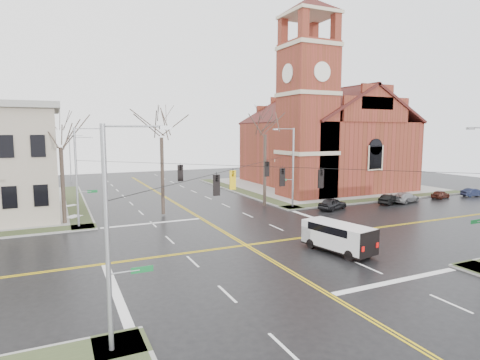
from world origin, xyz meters
name	(u,v)px	position (x,y,z in m)	size (l,w,h in m)	color
ground	(246,245)	(0.00, 0.00, 0.00)	(120.00, 120.00, 0.00)	black
sidewalks	(246,244)	(0.00, 0.00, 0.08)	(80.00, 80.00, 0.17)	gray
road_markings	(246,245)	(0.00, 0.00, 0.01)	(100.00, 100.00, 0.01)	gold
church	(320,133)	(24.76, 24.78, 8.43)	(24.28, 27.48, 27.50)	maroon
signal_pole_ne	(292,165)	(11.32, 11.50, 4.95)	(2.75, 0.22, 9.00)	gray
signal_pole_nw	(78,174)	(-11.32, 11.50, 4.95)	(2.75, 0.22, 9.00)	gray
signal_pole_sw	(112,233)	(-11.32, -11.50, 4.95)	(2.75, 0.22, 9.00)	gray
span_wires	(246,166)	(0.00, 0.00, 6.20)	(23.02, 23.02, 0.03)	black
traffic_signals	(250,177)	(0.00, -0.67, 5.45)	(8.21, 8.26, 1.30)	black
streetlight_north_a	(77,165)	(-10.65, 28.00, 4.47)	(2.30, 0.20, 8.00)	gray
streetlight_north_b	(71,156)	(-10.65, 48.00, 4.47)	(2.30, 0.20, 8.00)	gray
cargo_van	(336,235)	(5.34, -4.16, 1.24)	(3.23, 5.82, 2.09)	white
parked_car_a	(332,204)	(14.98, 8.65, 0.67)	(1.59, 3.96, 1.35)	black
parked_car_b	(389,199)	(23.38, 8.48, 0.59)	(1.25, 3.58, 1.18)	black
parked_car_c	(405,197)	(26.02, 8.50, 0.64)	(1.79, 4.40, 1.28)	#9B9B9D
parked_car_d	(440,194)	(32.58, 8.77, 0.54)	(1.28, 3.18, 1.08)	#401912
parked_car_e	(474,192)	(37.99, 7.93, 0.55)	(1.17, 3.37, 1.11)	black
tree_nw_far	(60,142)	(-12.64, 13.42, 7.79)	(4.00, 4.00, 10.75)	#332821
tree_nw_near	(161,132)	(-3.14, 13.52, 8.69)	(4.00, 4.00, 12.02)	#332821
tree_ne	(265,130)	(8.82, 13.34, 8.97)	(4.00, 4.00, 12.40)	#332821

